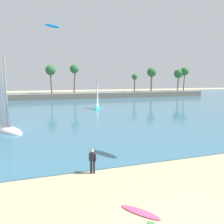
% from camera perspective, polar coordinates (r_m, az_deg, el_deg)
% --- Properties ---
extents(sea, '(220.00, 100.39, 0.06)m').
position_cam_1_polar(sea, '(65.86, -14.06, 2.33)').
color(sea, '#386B84').
rests_on(sea, ground).
extents(palm_headland, '(110.20, 6.25, 13.38)m').
position_cam_1_polar(palm_headland, '(75.60, -16.78, 5.25)').
color(palm_headland, slate).
rests_on(palm_headland, ground).
extents(person_at_waterline, '(0.42, 0.41, 1.67)m').
position_cam_1_polar(person_at_waterline, '(16.16, -4.79, -11.71)').
color(person_at_waterline, '#23232D').
rests_on(person_at_waterline, ground).
extents(surfboard, '(1.66, 2.00, 0.08)m').
position_cam_1_polar(surfboard, '(12.23, 6.95, -23.10)').
color(surfboard, '#E04C7F').
rests_on(surfboard, ground).
extents(sailboat_near_shore, '(4.95, 6.62, 9.44)m').
position_cam_1_polar(sailboat_near_shore, '(31.29, -24.43, -2.67)').
color(sailboat_near_shore, white).
rests_on(sailboat_near_shore, sea).
extents(sailboat_mid_bay, '(3.14, 4.79, 6.71)m').
position_cam_1_polar(sailboat_mid_bay, '(49.20, -3.60, 1.43)').
color(sailboat_mid_bay, teal).
rests_on(sailboat_mid_bay, sea).
extents(kite_aloft_high_over_bay, '(3.42, 3.28, 0.58)m').
position_cam_1_polar(kite_aloft_high_over_bay, '(45.31, -14.35, 19.71)').
color(kite_aloft_high_over_bay, '#237FD1').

